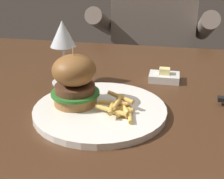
% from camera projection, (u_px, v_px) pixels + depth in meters
% --- Properties ---
extents(dining_table, '(1.24, 0.98, 0.74)m').
position_uv_depth(dining_table, '(128.00, 131.00, 0.76)').
color(dining_table, '#472B19').
rests_on(dining_table, ground).
extents(main_plate, '(0.28, 0.28, 0.01)m').
position_uv_depth(main_plate, '(100.00, 110.00, 0.67)').
color(main_plate, white).
rests_on(main_plate, dining_table).
extents(burger_sandwich, '(0.10, 0.10, 0.13)m').
position_uv_depth(burger_sandwich, '(75.00, 80.00, 0.66)').
color(burger_sandwich, '#9E6B38').
rests_on(burger_sandwich, main_plate).
extents(fries_pile, '(0.09, 0.10, 0.02)m').
position_uv_depth(fries_pile, '(119.00, 107.00, 0.64)').
color(fries_pile, '#E0B251').
rests_on(fries_pile, main_plate).
extents(wine_glass, '(0.07, 0.07, 0.16)m').
position_uv_depth(wine_glass, '(63.00, 37.00, 0.78)').
color(wine_glass, silver).
rests_on(wine_glass, dining_table).
extents(butter_dish, '(0.08, 0.06, 0.04)m').
position_uv_depth(butter_dish, '(164.00, 77.00, 0.84)').
color(butter_dish, white).
rests_on(butter_dish, dining_table).
extents(diner_person, '(0.51, 0.36, 1.18)m').
position_uv_depth(diner_person, '(152.00, 67.00, 1.49)').
color(diner_person, '#282833').
rests_on(diner_person, ground).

